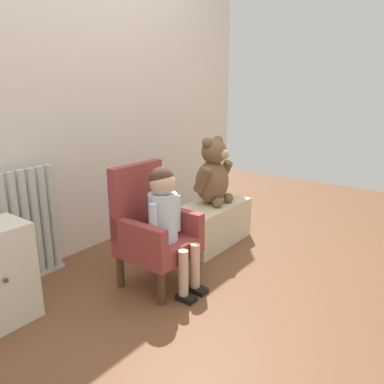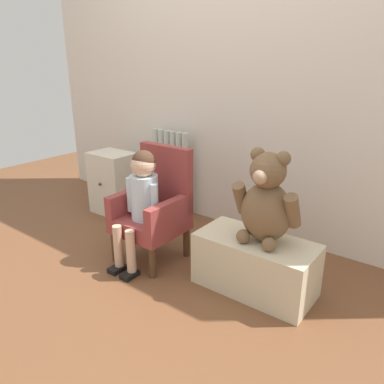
% 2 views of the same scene
% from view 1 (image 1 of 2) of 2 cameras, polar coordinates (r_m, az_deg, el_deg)
% --- Properties ---
extents(ground_plane, '(6.00, 6.00, 0.00)m').
position_cam_1_polar(ground_plane, '(2.22, 5.47, -15.87)').
color(ground_plane, brown).
extents(back_wall, '(3.80, 0.05, 2.40)m').
position_cam_1_polar(back_wall, '(2.74, -17.21, 15.85)').
color(back_wall, silver).
rests_on(back_wall, ground_plane).
extents(radiator, '(0.37, 0.05, 0.70)m').
position_cam_1_polar(radiator, '(2.50, -23.27, -4.66)').
color(radiator, beige).
rests_on(radiator, ground_plane).
extents(child_armchair, '(0.39, 0.39, 0.73)m').
position_cam_1_polar(child_armchair, '(2.26, -6.10, -5.60)').
color(child_armchair, brown).
rests_on(child_armchair, ground_plane).
extents(child_figure, '(0.25, 0.35, 0.73)m').
position_cam_1_polar(child_figure, '(2.14, -3.96, -2.96)').
color(child_figure, silver).
rests_on(child_figure, ground_plane).
extents(low_bench, '(0.66, 0.32, 0.31)m').
position_cam_1_polar(low_bench, '(2.87, 2.99, -4.84)').
color(low_bench, beige).
rests_on(low_bench, ground_plane).
extents(large_teddy_bear, '(0.37, 0.26, 0.50)m').
position_cam_1_polar(large_teddy_bear, '(2.80, 3.22, 2.69)').
color(large_teddy_bear, brown).
rests_on(large_teddy_bear, low_bench).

